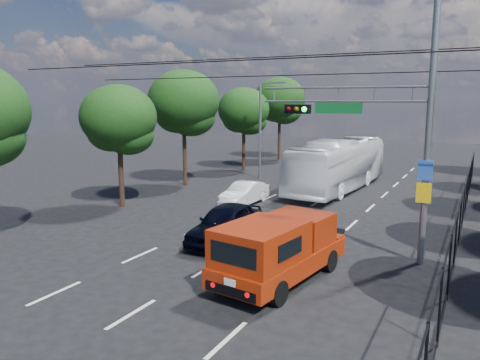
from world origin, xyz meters
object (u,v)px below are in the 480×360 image
Objects in this scene: red_pickup at (279,248)px; white_bus at (338,165)px; navy_hatchback at (226,223)px; white_van at (244,193)px; signal_mast at (393,116)px.

white_bus is (-2.74, 16.27, 0.51)m from red_pickup.
red_pickup is 4.64m from navy_hatchback.
white_bus reaches higher than white_van.
white_bus is at bearing 82.50° from navy_hatchback.
white_bus is (-5.37, 12.36, -3.61)m from signal_mast.
signal_mast is 13.95m from white_bus.
red_pickup is at bearing -55.32° from white_van.
white_bus is (0.86, 13.36, 0.85)m from navy_hatchback.
white_bus is at bearing 99.55° from red_pickup.
signal_mast is 0.81× the size of white_bus.
white_van is (-8.80, 5.68, -4.62)m from signal_mast.
signal_mast is at bearing 56.07° from red_pickup.
navy_hatchback is (-3.60, 2.90, -0.34)m from red_pickup.
navy_hatchback is 13.42m from white_bus.
signal_mast is at bearing -62.83° from white_bus.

